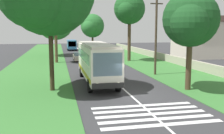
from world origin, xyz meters
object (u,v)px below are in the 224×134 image
trailing_car_2 (92,50)px  utility_pole (156,36)px  roadside_tree_left_1 (54,22)px  roadside_tree_right_1 (92,26)px  trailing_car_0 (79,57)px  roadside_tree_right_2 (129,10)px  roadside_tree_right_0 (189,21)px  roadside_building (199,37)px  trailing_car_1 (96,53)px  coach_bus (97,60)px  trailing_minibus_0 (72,44)px  roadside_tree_left_2 (54,10)px

trailing_car_2 → utility_pole: (-28.03, -3.36, 3.69)m
roadside_tree_left_1 → roadside_tree_right_1: size_ratio=1.03×
trailing_car_0 → roadside_tree_left_1: (9.40, 3.86, 5.82)m
trailing_car_0 → roadside_tree_right_2: (-1.93, -7.79, 7.49)m
roadside_tree_right_0 → roadside_tree_right_1: 61.76m
trailing_car_0 → roadside_tree_right_0: bearing=-163.0°
roadside_building → trailing_car_2: bearing=57.5°
roadside_tree_right_2 → roadside_tree_left_1: bearing=45.8°
trailing_car_0 → trailing_car_1: bearing=-30.6°
roadside_tree_right_0 → roadside_tree_right_1: size_ratio=0.82×
trailing_car_1 → trailing_car_2: bearing=-0.7°
coach_bus → trailing_car_1: size_ratio=2.60×
trailing_minibus_0 → roadside_tree_right_1: (16.27, -7.21, 4.56)m
roadside_tree_right_1 → roadside_tree_right_2: 40.81m
trailing_car_2 → roadside_tree_right_0: size_ratio=0.53×
coach_bus → roadside_tree_right_2: bearing=-25.0°
trailing_car_0 → trailing_minibus_0: 22.57m
coach_bus → roadside_tree_right_0: (-4.65, -6.85, 3.57)m
trailing_car_1 → utility_pole: (-21.67, -3.43, 3.69)m
trailing_minibus_0 → roadside_tree_right_0: size_ratio=0.74×
roadside_tree_right_2 → roadside_building: size_ratio=1.20×
utility_pole → roadside_tree_right_1: bearing=-0.0°
trailing_car_0 → roadside_tree_right_0: size_ratio=0.53×
trailing_minibus_0 → roadside_building: bearing=-134.2°
coach_bus → roadside_tree_right_1: size_ratio=1.13×
roadside_tree_left_2 → trailing_car_1: bearing=-42.1°
roadside_tree_left_2 → roadside_tree_right_1: (40.72, -10.93, -1.79)m
trailing_car_1 → roadside_tree_right_0: roadside_tree_right_0 is taller
roadside_tree_left_1 → roadside_building: bearing=-107.7°
roadside_tree_left_1 → roadside_tree_right_0: size_ratio=1.27×
trailing_car_0 → trailing_minibus_0: trailing_minibus_0 is taller
roadside_tree_left_2 → trailing_car_2: bearing=-27.3°
utility_pole → roadside_building: bearing=-42.1°
utility_pole → roadside_building: utility_pole is taller
trailing_car_0 → roadside_tree_left_2: 8.34m
roadside_tree_left_1 → utility_pole: roadside_tree_left_1 is taller
roadside_tree_right_1 → roadside_building: roadside_tree_right_1 is taller
roadside_building → utility_pole: bearing=137.9°
trailing_car_1 → roadside_tree_right_1: 33.08m
trailing_car_2 → trailing_car_0: bearing=163.2°
trailing_car_1 → roadside_building: roadside_building is taller
trailing_car_1 → roadside_tree_right_2: roadside_tree_right_2 is taller
utility_pole → trailing_car_2: bearing=6.8°
coach_bus → roadside_building: size_ratio=1.25×
coach_bus → roadside_tree_left_1: bearing=8.3°
trailing_car_2 → roadside_tree_right_0: roadside_tree_right_0 is taller
roadside_tree_left_2 → utility_pole: roadside_tree_left_2 is taller
roadside_tree_right_0 → trailing_car_0: bearing=17.0°
trailing_car_1 → roadside_building: 19.26m
trailing_car_0 → roadside_tree_left_1: bearing=22.3°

